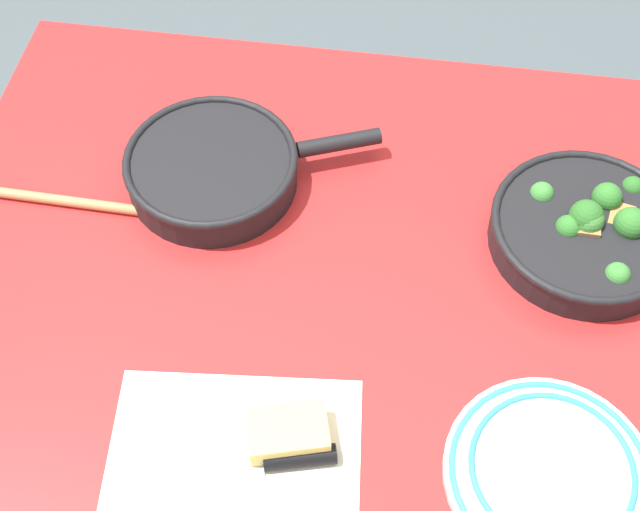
% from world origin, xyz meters
% --- Properties ---
extents(ground_plane, '(14.00, 14.00, 0.00)m').
position_xyz_m(ground_plane, '(0.00, 0.00, 0.00)').
color(ground_plane, '#424C51').
extents(dining_table_red, '(1.08, 0.86, 0.75)m').
position_xyz_m(dining_table_red, '(0.00, 0.00, 0.66)').
color(dining_table_red, red).
rests_on(dining_table_red, ground_plane).
extents(skillet_broccoli, '(0.39, 0.29, 0.08)m').
position_xyz_m(skillet_broccoli, '(0.36, 0.09, 0.78)').
color(skillet_broccoli, black).
rests_on(skillet_broccoli, dining_table_red).
extents(skillet_eggs, '(0.35, 0.25, 0.05)m').
position_xyz_m(skillet_eggs, '(-0.17, 0.12, 0.78)').
color(skillet_eggs, black).
rests_on(skillet_eggs, dining_table_red).
extents(wooden_spoon, '(0.34, 0.04, 0.02)m').
position_xyz_m(wooden_spoon, '(-0.28, 0.05, 0.76)').
color(wooden_spoon, '#A87A4C').
rests_on(wooden_spoon, dining_table_red).
extents(parchment_sheet, '(0.32, 0.26, 0.00)m').
position_xyz_m(parchment_sheet, '(-0.06, -0.30, 0.75)').
color(parchment_sheet, silver).
rests_on(parchment_sheet, dining_table_red).
extents(grater_knife, '(0.25, 0.09, 0.02)m').
position_xyz_m(grater_knife, '(-0.03, -0.29, 0.76)').
color(grater_knife, silver).
rests_on(grater_knife, dining_table_red).
extents(cheese_block, '(0.11, 0.08, 0.04)m').
position_xyz_m(cheese_block, '(0.00, -0.26, 0.77)').
color(cheese_block, '#EACC66').
rests_on(cheese_block, dining_table_red).
extents(dinner_plate_stack, '(0.25, 0.25, 0.03)m').
position_xyz_m(dinner_plate_stack, '(0.31, -0.26, 0.77)').
color(dinner_plate_stack, white).
rests_on(dinner_plate_stack, dining_table_red).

